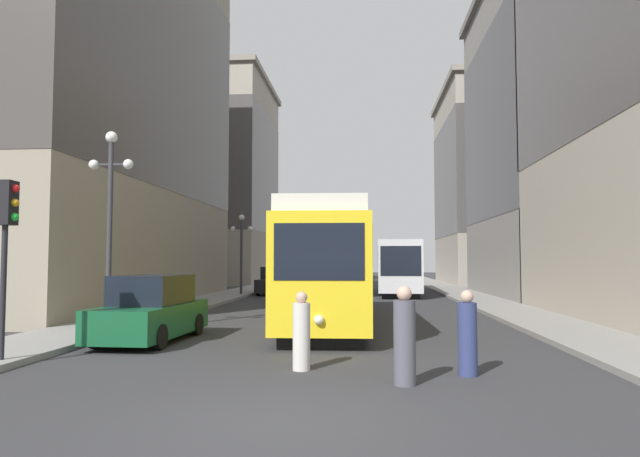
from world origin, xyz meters
TOP-DOWN VIEW (x-y plane):
  - ground_plane at (0.00, 0.00)m, footprint 200.00×200.00m
  - sidewalk_left at (-7.37, 40.00)m, footprint 2.67×120.00m
  - sidewalk_right at (7.37, 40.00)m, footprint 2.67×120.00m
  - streetcar at (-0.12, 12.47)m, footprint 2.98×13.39m
  - transit_bus at (3.34, 30.51)m, footprint 2.93×12.32m
  - parked_car_left_near at (-4.73, 29.13)m, footprint 2.07×4.99m
  - parked_car_left_mid at (-4.73, 7.49)m, footprint 2.01×4.52m
  - pedestrian_crossing_near at (-0.11, 3.76)m, footprint 0.36×0.36m
  - pedestrian_crossing_far at (3.16, 3.48)m, footprint 0.37×0.37m
  - pedestrian_on_sidewalk at (1.89, 2.56)m, footprint 0.40×0.40m
  - traffic_light_near_left at (-6.42, 3.60)m, footprint 0.47×0.36m
  - lamp_post_left_near at (-6.64, 8.86)m, footprint 1.41×0.36m
  - lamp_post_left_far at (-6.64, 27.00)m, footprint 1.41×0.36m
  - building_left_corner at (-15.51, 20.37)m, footprint 14.20×23.20m
  - building_left_midblock at (-15.32, 47.24)m, footprint 13.82×15.08m
  - building_right_corner at (13.80, 46.49)m, footprint 10.80×15.64m
  - building_right_midblock at (15.05, 27.52)m, footprint 13.29×15.09m

SIDE VIEW (x-z plane):
  - ground_plane at x=0.00m, z-range 0.00..0.00m
  - sidewalk_left at x=-7.37m, z-range 0.00..0.15m
  - sidewalk_right at x=7.37m, z-range 0.00..0.15m
  - pedestrian_crossing_near at x=-0.11m, z-range -0.05..1.54m
  - pedestrian_crossing_far at x=3.16m, z-range -0.06..1.59m
  - pedestrian_on_sidewalk at x=1.89m, z-range -0.06..1.71m
  - parked_car_left_mid at x=-4.73m, z-range -0.07..1.75m
  - parked_car_left_near at x=-4.73m, z-range -0.07..1.75m
  - transit_bus at x=3.34m, z-range 0.22..3.67m
  - streetcar at x=-0.12m, z-range 0.16..4.05m
  - traffic_light_near_left at x=-6.42m, z-range 1.17..4.95m
  - lamp_post_left_far at x=-6.64m, z-range 0.97..5.95m
  - lamp_post_left_near at x=-6.64m, z-range 1.06..7.13m
  - building_right_corner at x=13.80m, z-range 0.26..18.83m
  - building_right_midblock at x=15.05m, z-range 0.28..19.96m
  - building_left_midblock at x=-15.32m, z-range 0.29..20.64m
  - building_left_corner at x=-15.51m, z-range 0.35..23.93m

